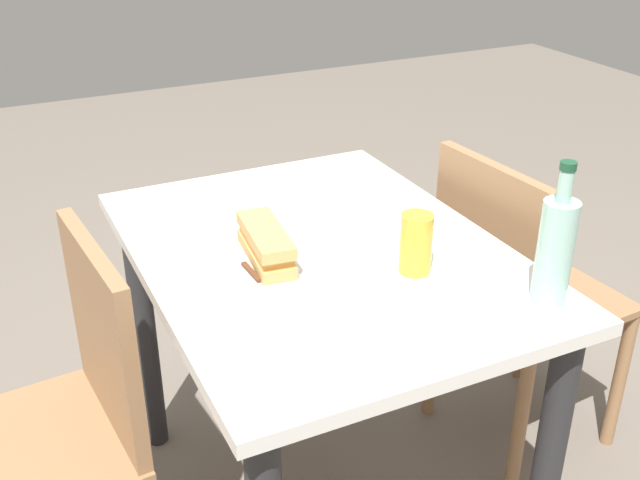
{
  "coord_description": "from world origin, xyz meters",
  "views": [
    {
      "loc": [
        -1.29,
        0.62,
        1.49
      ],
      "look_at": [
        0.0,
        0.0,
        0.77
      ],
      "focal_mm": 42.83,
      "sensor_mm": 36.0,
      "label": 1
    }
  ],
  "objects": [
    {
      "name": "baguette_sandwich_near",
      "position": [
        -0.02,
        0.13,
        0.8
      ],
      "size": [
        0.21,
        0.09,
        0.07
      ],
      "color": "tan",
      "rests_on": "plate_near"
    },
    {
      "name": "knife_near",
      "position": [
        -0.03,
        0.18,
        0.77
      ],
      "size": [
        0.18,
        0.02,
        0.01
      ],
      "color": "silver",
      "rests_on": "plate_near"
    },
    {
      "name": "chair_near",
      "position": [
        0.03,
        -0.56,
        0.49
      ],
      "size": [
        0.43,
        0.43,
        0.85
      ],
      "color": "#936B47",
      "rests_on": "ground"
    },
    {
      "name": "paper_napkin",
      "position": [
        0.32,
        0.2,
        0.75
      ],
      "size": [
        0.16,
        0.16,
        0.0
      ],
      "primitive_type": "cube",
      "rotation": [
        0.0,
        0.0,
        -0.16
      ],
      "color": "white",
      "rests_on": "dining_table"
    },
    {
      "name": "water_bottle",
      "position": [
        -0.37,
        -0.29,
        0.86
      ],
      "size": [
        0.07,
        0.07,
        0.28
      ],
      "color": "#99C6B7",
      "rests_on": "dining_table"
    },
    {
      "name": "beer_glass",
      "position": [
        -0.17,
        -0.13,
        0.81
      ],
      "size": [
        0.06,
        0.06,
        0.12
      ],
      "primitive_type": "cylinder",
      "color": "gold",
      "rests_on": "dining_table"
    },
    {
      "name": "dining_table",
      "position": [
        0.0,
        0.0,
        0.61
      ],
      "size": [
        0.98,
        0.73,
        0.75
      ],
      "color": "silver",
      "rests_on": "ground"
    },
    {
      "name": "olive_bowl",
      "position": [
        -0.34,
        0.03,
        0.76
      ],
      "size": [
        0.11,
        0.11,
        0.03
      ],
      "primitive_type": "cylinder",
      "color": "silver",
      "rests_on": "dining_table"
    },
    {
      "name": "chair_far",
      "position": [
        0.01,
        0.56,
        0.49
      ],
      "size": [
        0.43,
        0.43,
        0.85
      ],
      "color": "#936B47",
      "rests_on": "ground"
    },
    {
      "name": "plate_near",
      "position": [
        -0.02,
        0.13,
        0.76
      ],
      "size": [
        0.23,
        0.23,
        0.01
      ],
      "primitive_type": "cylinder",
      "color": "white",
      "rests_on": "dining_table"
    }
  ]
}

